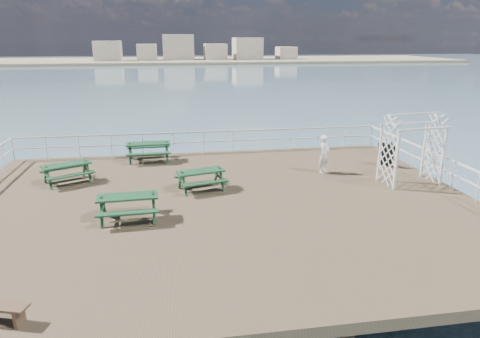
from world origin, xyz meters
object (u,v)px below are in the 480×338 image
picnic_table_a (67,169)px  trellis_arbor (411,152)px  picnic_table_d (128,202)px  picnic_table_b (148,148)px  picnic_table_c (201,176)px  person (324,154)px

picnic_table_a → trellis_arbor: bearing=-36.0°
picnic_table_a → picnic_table_d: picnic_table_d is taller
picnic_table_b → picnic_table_d: 6.80m
picnic_table_c → picnic_table_d: picnic_table_d is taller
trellis_arbor → person: bearing=141.8°
picnic_table_c → picnic_table_d: 3.45m
picnic_table_b → picnic_table_c: bearing=-66.7°
picnic_table_d → picnic_table_a: bearing=120.7°
trellis_arbor → picnic_table_d: bearing=-175.5°
person → picnic_table_b: bearing=117.8°
picnic_table_a → person: size_ratio=1.39×
picnic_table_a → picnic_table_b: bearing=15.0°
picnic_table_d → trellis_arbor: (10.59, 1.93, 0.65)m
picnic_table_a → person: 10.44m
picnic_table_b → trellis_arbor: size_ratio=0.74×
picnic_table_b → picnic_table_c: (2.10, -4.36, -0.08)m
picnic_table_c → trellis_arbor: size_ratio=0.73×
picnic_table_d → trellis_arbor: size_ratio=0.70×
picnic_table_c → trellis_arbor: (8.14, -0.50, 0.69)m
picnic_table_c → person: person is taller
picnic_table_d → trellis_arbor: bearing=7.7°
trellis_arbor → person: trellis_arbor is taller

